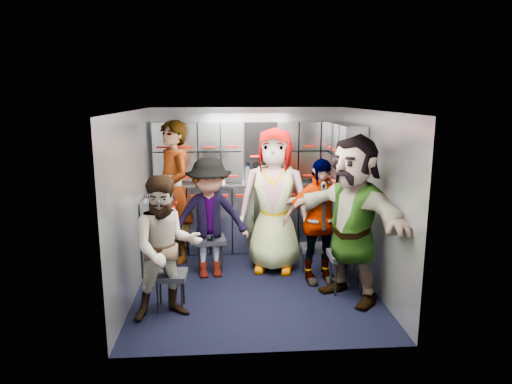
{
  "coord_description": "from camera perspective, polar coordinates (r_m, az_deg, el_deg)",
  "views": [
    {
      "loc": [
        -0.36,
        -5.21,
        2.27
      ],
      "look_at": [
        0.04,
        0.35,
        1.09
      ],
      "focal_mm": 32.0,
      "sensor_mm": 36.0,
      "label": 1
    }
  ],
  "objects": [
    {
      "name": "wall_left",
      "position": [
        5.45,
        -15.0,
        -1.37
      ],
      "size": [
        0.04,
        3.0,
        2.1
      ],
      "primitive_type": "cube",
      "color": "gray",
      "rests_on": "ground"
    },
    {
      "name": "coffee_niche",
      "position": [
        6.69,
        0.57,
        5.12
      ],
      "size": [
        0.46,
        0.16,
        0.84
      ],
      "primitive_type": null,
      "color": "black",
      "rests_on": "wall_back"
    },
    {
      "name": "cup_right",
      "position": [
        6.72,
        8.93,
        1.61
      ],
      "size": [
        0.08,
        0.08,
        0.09
      ],
      "primitive_type": "cylinder",
      "color": "#CEB591",
      "rests_on": "counter"
    },
    {
      "name": "floor",
      "position": [
        5.69,
        -0.13,
        -11.52
      ],
      "size": [
        3.0,
        3.0,
        0.0
      ],
      "primitive_type": "plane",
      "color": "black",
      "rests_on": "ground"
    },
    {
      "name": "jump_seat_near_left",
      "position": [
        5.05,
        -10.67,
        -10.4
      ],
      "size": [
        0.36,
        0.34,
        0.41
      ],
      "rotation": [
        0.0,
        0.0,
        -0.04
      ],
      "color": "black",
      "rests_on": "ground"
    },
    {
      "name": "bottle_mid",
      "position": [
        6.55,
        -1.07,
        2.07
      ],
      "size": [
        0.07,
        0.07,
        0.22
      ],
      "primitive_type": "cylinder",
      "color": "white",
      "rests_on": "counter"
    },
    {
      "name": "red_latch_strip",
      "position": [
        6.46,
        -0.8,
        -0.44
      ],
      "size": [
        2.6,
        0.02,
        0.03
      ],
      "primitive_type": "cube",
      "color": "#970C05",
      "rests_on": "cart_bank_back"
    },
    {
      "name": "jump_seat_mid_left",
      "position": [
        6.02,
        -5.73,
        -6.17
      ],
      "size": [
        0.42,
        0.4,
        0.45
      ],
      "rotation": [
        0.0,
        0.0,
        0.1
      ],
      "color": "black",
      "rests_on": "ground"
    },
    {
      "name": "wall_back",
      "position": [
        6.83,
        -1.0,
        1.7
      ],
      "size": [
        2.8,
        0.04,
        2.1
      ],
      "primitive_type": "cube",
      "color": "gray",
      "rests_on": "ground"
    },
    {
      "name": "cart_bank_left",
      "position": [
        6.09,
        -11.79,
        -5.22
      ],
      "size": [
        0.38,
        0.76,
        0.99
      ],
      "primitive_type": "cube",
      "color": "#A2A8B2",
      "rests_on": "ground"
    },
    {
      "name": "cart_bank_back",
      "position": [
        6.74,
        -0.89,
        -3.27
      ],
      "size": [
        2.68,
        0.38,
        0.99
      ],
      "primitive_type": "cube",
      "color": "#A2A8B2",
      "rests_on": "ground"
    },
    {
      "name": "attendant_arc_c",
      "position": [
        5.9,
        2.3,
        -1.07
      ],
      "size": [
        1.02,
        0.77,
        1.87
      ],
      "primitive_type": "imported",
      "rotation": [
        0.0,
        0.0,
        -0.2
      ],
      "color": "black",
      "rests_on": "ground"
    },
    {
      "name": "attendant_arc_d",
      "position": [
        5.6,
        7.8,
        -3.66
      ],
      "size": [
        0.95,
        0.5,
        1.54
      ],
      "primitive_type": "imported",
      "rotation": [
        0.0,
        0.0,
        0.14
      ],
      "color": "black",
      "rests_on": "ground"
    },
    {
      "name": "locker_bank_back",
      "position": [
        6.61,
        -0.95,
        5.22
      ],
      "size": [
        2.68,
        0.28,
        0.82
      ],
      "primitive_type": "cube",
      "color": "#A2A8B2",
      "rests_on": "wall_back"
    },
    {
      "name": "bottle_right",
      "position": [
        6.71,
        8.76,
        2.29
      ],
      "size": [
        0.06,
        0.06,
        0.25
      ],
      "primitive_type": "cylinder",
      "color": "white",
      "rests_on": "counter"
    },
    {
      "name": "counter",
      "position": [
        6.63,
        -0.9,
        1.07
      ],
      "size": [
        2.68,
        0.42,
        0.03
      ],
      "primitive_type": "cube",
      "color": "#AEB1B6",
      "rests_on": "cart_bank_back"
    },
    {
      "name": "attendant_arc_b",
      "position": [
        5.74,
        -5.85,
        -3.29
      ],
      "size": [
        1.06,
        0.7,
        1.52
      ],
      "primitive_type": "imported",
      "rotation": [
        0.0,
        0.0,
        0.15
      ],
      "color": "black",
      "rests_on": "ground"
    },
    {
      "name": "jump_seat_near_right",
      "position": [
        5.47,
        11.2,
        -8.04
      ],
      "size": [
        0.41,
        0.39,
        0.47
      ],
      "rotation": [
        0.0,
        0.0,
        -0.02
      ],
      "color": "black",
      "rests_on": "ground"
    },
    {
      "name": "bottle_left",
      "position": [
        6.55,
        -6.73,
        2.2
      ],
      "size": [
        0.06,
        0.06,
        0.27
      ],
      "primitive_type": "cylinder",
      "color": "white",
      "rests_on": "counter"
    },
    {
      "name": "attendant_arc_a",
      "position": [
        4.75,
        -11.09,
        -6.91
      ],
      "size": [
        0.86,
        0.74,
        1.5
      ],
      "primitive_type": "imported",
      "rotation": [
        0.0,
        0.0,
        0.27
      ],
      "color": "black",
      "rests_on": "ground"
    },
    {
      "name": "wall_right",
      "position": [
        5.63,
        14.23,
        -0.9
      ],
      "size": [
        0.04,
        3.0,
        2.1
      ],
      "primitive_type": "cube",
      "color": "gray",
      "rests_on": "ground"
    },
    {
      "name": "attendant_standing",
      "position": [
        6.33,
        -10.26,
        -0.02
      ],
      "size": [
        0.76,
        0.85,
        1.95
      ],
      "primitive_type": "imported",
      "rotation": [
        0.0,
        0.0,
        -1.04
      ],
      "color": "black",
      "rests_on": "ground"
    },
    {
      "name": "cup_left",
      "position": [
        6.55,
        -4.19,
        1.44
      ],
      "size": [
        0.08,
        0.08,
        0.09
      ],
      "primitive_type": "cylinder",
      "color": "#CEB591",
      "rests_on": "counter"
    },
    {
      "name": "locker_bank_right",
      "position": [
        6.17,
        11.1,
        4.51
      ],
      "size": [
        0.28,
        1.0,
        0.82
      ],
      "primitive_type": "cube",
      "color": "#A2A8B2",
      "rests_on": "wall_right"
    },
    {
      "name": "attendant_arc_e",
      "position": [
        5.15,
        11.96,
        -3.3
      ],
      "size": [
        1.42,
        1.75,
        1.87
      ],
      "primitive_type": "imported",
      "rotation": [
        0.0,
        0.0,
        -0.98
      ],
      "color": "black",
      "rests_on": "ground"
    },
    {
      "name": "jump_seat_center",
      "position": [
        6.21,
        2.07,
        -5.24
      ],
      "size": [
        0.47,
        0.46,
        0.49
      ],
      "rotation": [
        0.0,
        0.0,
        0.17
      ],
      "color": "black",
      "rests_on": "ground"
    },
    {
      "name": "right_cabinet",
      "position": [
        6.28,
        10.97,
        -4.61
      ],
      "size": [
        0.28,
        1.2,
        1.0
      ],
      "primitive_type": "cube",
      "color": "#A2A8B2",
      "rests_on": "ground"
    },
    {
      "name": "ceiling",
      "position": [
        5.22,
        -0.14,
        10.12
      ],
      "size": [
        2.8,
        3.0,
        0.02
      ],
      "primitive_type": "cube",
      "color": "silver",
      "rests_on": "wall_back"
    },
    {
      "name": "jump_seat_mid_right",
      "position": [
        5.9,
        7.33,
        -7.1
      ],
      "size": [
        0.34,
        0.32,
        0.4
      ],
      "rotation": [
        0.0,
        0.0,
        -0.01
      ],
      "color": "black",
      "rests_on": "ground"
    }
  ]
}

